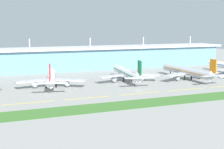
# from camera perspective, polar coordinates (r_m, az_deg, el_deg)

# --- Properties ---
(ground_plane) EXTENTS (600.00, 600.00, 0.00)m
(ground_plane) POSITION_cam_1_polar(r_m,az_deg,el_deg) (207.30, 4.87, -2.93)
(ground_plane) COLOR gray
(terminal_building) EXTENTS (288.00, 34.00, 30.52)m
(terminal_building) POSITION_cam_1_polar(r_m,az_deg,el_deg) (308.18, -4.22, 3.01)
(terminal_building) COLOR #6693A8
(terminal_building) RESTS_ON ground
(airliner_near_middle) EXTENTS (47.77, 59.75, 18.90)m
(airliner_near_middle) POSITION_cam_1_polar(r_m,az_deg,el_deg) (221.60, -10.86, -0.60)
(airliner_near_middle) COLOR white
(airliner_near_middle) RESTS_ON ground
(airliner_center) EXTENTS (48.52, 65.01, 18.90)m
(airliner_center) POSITION_cam_1_polar(r_m,az_deg,el_deg) (239.70, 2.71, 0.26)
(airliner_center) COLOR silver
(airliner_center) RESTS_ON ground
(airliner_far_middle) EXTENTS (48.76, 67.80, 18.90)m
(airliner_far_middle) POSITION_cam_1_polar(r_m,az_deg,el_deg) (254.92, 13.35, 0.55)
(airliner_far_middle) COLOR #ADB2BC
(airliner_far_middle) RESTS_ON ground
(taxiway_stripe_west) EXTENTS (28.00, 0.70, 0.04)m
(taxiway_stripe_west) POSITION_cam_1_polar(r_m,az_deg,el_deg) (180.64, -14.78, -4.96)
(taxiway_stripe_west) COLOR yellow
(taxiway_stripe_west) RESTS_ON ground
(taxiway_stripe_mid_west) EXTENTS (28.00, 0.70, 0.04)m
(taxiway_stripe_mid_west) POSITION_cam_1_polar(r_m,az_deg,el_deg) (187.20, -4.37, -4.21)
(taxiway_stripe_mid_west) COLOR yellow
(taxiway_stripe_mid_west) RESTS_ON ground
(taxiway_stripe_centre) EXTENTS (28.00, 0.70, 0.04)m
(taxiway_stripe_centre) POSITION_cam_1_polar(r_m,az_deg,el_deg) (199.42, 5.04, -3.40)
(taxiway_stripe_centre) COLOR yellow
(taxiway_stripe_centre) RESTS_ON ground
(taxiway_stripe_mid_east) EXTENTS (28.00, 0.70, 0.04)m
(taxiway_stripe_mid_east) POSITION_cam_1_polar(r_m,az_deg,el_deg) (216.35, 13.15, -2.63)
(taxiway_stripe_mid_east) COLOR yellow
(taxiway_stripe_mid_east) RESTS_ON ground
(grass_verge) EXTENTS (300.00, 18.00, 0.10)m
(grass_verge) POSITION_cam_1_polar(r_m,az_deg,el_deg) (180.61, 9.21, -4.77)
(grass_verge) COLOR #3D702D
(grass_verge) RESTS_ON ground
(baggage_cart) EXTENTS (3.70, 3.92, 2.48)m
(baggage_cart) POSITION_cam_1_polar(r_m,az_deg,el_deg) (270.17, 19.12, -0.36)
(baggage_cart) COLOR silver
(baggage_cart) RESTS_ON ground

